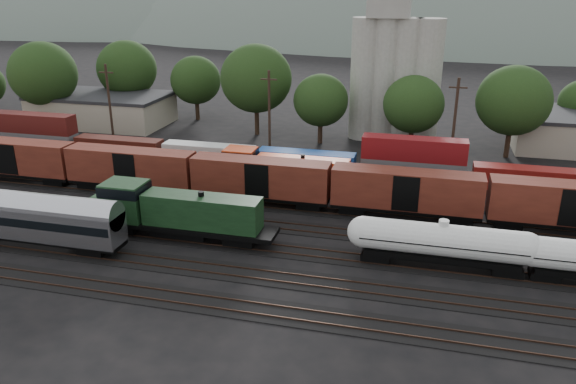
% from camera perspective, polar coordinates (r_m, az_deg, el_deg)
% --- Properties ---
extents(ground, '(600.00, 600.00, 0.00)m').
position_cam_1_polar(ground, '(55.21, 3.86, -4.02)').
color(ground, black).
extents(tracks, '(180.00, 33.20, 0.20)m').
position_cam_1_polar(tracks, '(55.19, 3.86, -3.98)').
color(tracks, black).
rests_on(tracks, ground).
extents(green_locomotive, '(18.55, 3.27, 4.91)m').
position_cam_1_polar(green_locomotive, '(53.84, -11.90, -1.88)').
color(green_locomotive, black).
rests_on(green_locomotive, ground).
extents(tank_car_a, '(15.99, 2.86, 4.19)m').
position_cam_1_polar(tank_car_a, '(48.97, 15.36, -4.91)').
color(tank_car_a, white).
rests_on(tank_car_a, ground).
extents(passenger_coach, '(22.40, 2.76, 5.09)m').
position_cam_1_polar(passenger_coach, '(57.20, -26.55, -1.98)').
color(passenger_coach, silver).
rests_on(passenger_coach, ground).
extents(orange_locomotive, '(17.78, 2.96, 4.45)m').
position_cam_1_polar(orange_locomotive, '(64.94, -1.11, 2.30)').
color(orange_locomotive, black).
rests_on(orange_locomotive, ground).
extents(boxcar_string, '(122.80, 2.90, 4.20)m').
position_cam_1_polar(boxcar_string, '(62.92, -9.53, 1.96)').
color(boxcar_string, black).
rests_on(boxcar_string, ground).
extents(container_wall, '(160.00, 2.60, 5.80)m').
position_cam_1_polar(container_wall, '(67.84, 8.52, 2.93)').
color(container_wall, black).
rests_on(container_wall, ground).
extents(grain_silo, '(13.40, 5.00, 29.00)m').
position_cam_1_polar(grain_silo, '(86.37, 10.76, 12.54)').
color(grain_silo, '#9D9A90').
rests_on(grain_silo, ground).
extents(industrial_sheds, '(119.38, 17.26, 5.10)m').
position_cam_1_polar(industrial_sheds, '(87.12, 12.55, 6.64)').
color(industrial_sheds, '#9E937F').
rests_on(industrial_sheds, ground).
extents(tree_band, '(166.79, 22.41, 14.09)m').
position_cam_1_polar(tree_band, '(87.40, 6.25, 10.62)').
color(tree_band, black).
rests_on(tree_band, ground).
extents(utility_poles, '(122.20, 0.36, 12.00)m').
position_cam_1_polar(utility_poles, '(73.87, 7.15, 7.39)').
color(utility_poles, black).
rests_on(utility_poles, ground).
extents(distant_hills, '(860.00, 286.00, 130.00)m').
position_cam_1_polar(distant_hills, '(312.81, 17.26, 11.85)').
color(distant_hills, '#59665B').
rests_on(distant_hills, ground).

